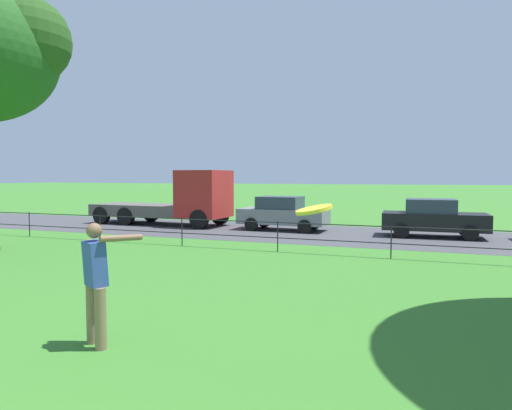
# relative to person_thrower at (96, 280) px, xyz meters

# --- Properties ---
(street_strip) EXTENTS (80.00, 6.65, 0.01)m
(street_strip) POSITION_rel_person_thrower_xyz_m (-0.07, 13.72, -0.96)
(street_strip) COLOR #424247
(street_strip) RESTS_ON ground
(park_fence) EXTENTS (35.53, 0.04, 1.00)m
(park_fence) POSITION_rel_person_thrower_xyz_m (-0.07, 8.72, -0.30)
(park_fence) COLOR black
(park_fence) RESTS_ON ground
(person_thrower) EXTENTS (0.76, 0.67, 1.78)m
(person_thrower) POSITION_rel_person_thrower_xyz_m (0.00, 0.00, 0.00)
(person_thrower) COLOR #846B4C
(person_thrower) RESTS_ON ground
(frisbee) EXTENTS (0.37, 0.37, 0.08)m
(frisbee) POSITION_rel_person_thrower_xyz_m (3.61, -1.95, 1.23)
(frisbee) COLOR yellow
(flatbed_truck_far_right) EXTENTS (7.39, 2.68, 2.75)m
(flatbed_truck_far_right) POSITION_rel_person_thrower_xyz_m (-7.18, 14.60, 0.25)
(flatbed_truck_far_right) COLOR #B22323
(flatbed_truck_far_right) RESTS_ON ground
(car_grey_right) EXTENTS (4.04, 1.89, 1.54)m
(car_grey_right) POSITION_rel_person_thrower_xyz_m (-1.66, 14.41, -0.19)
(car_grey_right) COLOR slate
(car_grey_right) RESTS_ON ground
(car_black_far_left) EXTENTS (4.06, 1.93, 1.54)m
(car_black_far_left) POSITION_rel_person_thrower_xyz_m (4.74, 14.29, -0.19)
(car_black_far_left) COLOR black
(car_black_far_left) RESTS_ON ground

